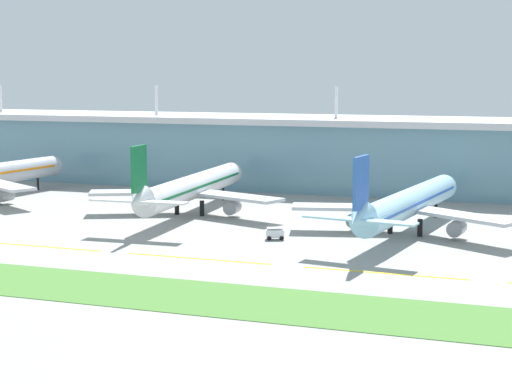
{
  "coord_description": "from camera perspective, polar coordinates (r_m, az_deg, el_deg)",
  "views": [
    {
      "loc": [
        54.85,
        -133.52,
        33.14
      ],
      "look_at": [
        -5.11,
        40.22,
        7.0
      ],
      "focal_mm": 57.98,
      "sensor_mm": 36.0,
      "label": 1
    }
  ],
  "objects": [
    {
      "name": "ground_plane",
      "position": [
        148.1,
        -3.22,
        -4.85
      ],
      "size": [
        600.0,
        600.0,
        0.0
      ],
      "primitive_type": "plane",
      "color": "gray"
    },
    {
      "name": "terminal_building",
      "position": [
        241.34,
        5.83,
        2.71
      ],
      "size": [
        288.0,
        34.0,
        29.92
      ],
      "color": "#6693A8",
      "rests_on": "ground"
    },
    {
      "name": "airliner_near_middle",
      "position": [
        197.76,
        -4.48,
        0.31
      ],
      "size": [
        48.77,
        67.84,
        18.9
      ],
      "color": "silver",
      "rests_on": "ground"
    },
    {
      "name": "airliner_far_middle",
      "position": [
        175.53,
        10.42,
        -0.79
      ],
      "size": [
        48.27,
        66.04,
        18.9
      ],
      "color": "#9ED1EA",
      "rests_on": "ground"
    },
    {
      "name": "taxiway_stripe_mid_west",
      "position": [
        166.84,
        -14.86,
        -3.63
      ],
      "size": [
        28.0,
        0.7,
        0.04
      ],
      "primitive_type": "cube",
      "color": "yellow",
      "rests_on": "ground"
    },
    {
      "name": "taxiway_stripe_centre",
      "position": [
        150.81,
        -4.03,
        -4.61
      ],
      "size": [
        28.0,
        0.7,
        0.04
      ],
      "primitive_type": "cube",
      "color": "yellow",
      "rests_on": "ground"
    },
    {
      "name": "taxiway_stripe_mid_east",
      "position": [
        141.3,
        8.83,
        -5.56
      ],
      "size": [
        28.0,
        0.7,
        0.04
      ],
      "primitive_type": "cube",
      "color": "yellow",
      "rests_on": "ground"
    },
    {
      "name": "grass_verge",
      "position": [
        128.24,
        -7.04,
        -6.92
      ],
      "size": [
        300.0,
        18.0,
        0.1
      ],
      "primitive_type": "cube",
      "color": "#477A33",
      "rests_on": "ground"
    },
    {
      "name": "baggage_cart",
      "position": [
        167.53,
        1.32,
        -2.88
      ],
      "size": [
        4.02,
        3.15,
        2.48
      ],
      "color": "silver",
      "rests_on": "ground"
    }
  ]
}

